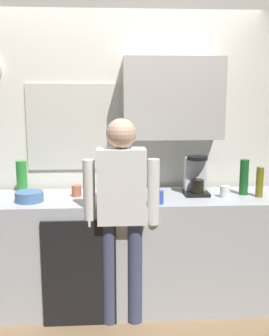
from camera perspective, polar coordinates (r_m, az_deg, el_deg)
ground_plane at (r=3.34m, az=-1.79°, el=-21.35°), size 8.00×8.00×0.00m
kitchen_counter at (r=3.40m, az=-1.99°, el=-11.92°), size 2.80×0.64×0.94m
dishwasher_panel at (r=3.12m, az=-8.02°, el=-15.04°), size 0.56×0.02×0.84m
back_wall_assembly at (r=3.57m, az=-1.42°, el=4.03°), size 4.40×0.42×2.60m
coffee_maker at (r=3.35m, az=8.94°, el=-1.33°), size 0.20×0.20×0.33m
bottle_green_wine at (r=3.42m, az=15.63°, el=-1.29°), size 0.07×0.07×0.30m
bottle_olive_oil at (r=3.38m, az=17.73°, el=-1.96°), size 0.06×0.06×0.25m
bottle_clear_soda at (r=3.49m, az=-16.07°, el=-1.26°), size 0.09×0.09×0.28m
cup_terracotta_mug at (r=3.29m, az=-8.43°, el=-3.30°), size 0.08×0.08×0.09m
cup_white_mug at (r=3.31m, az=13.01°, el=-3.38°), size 0.08×0.08×0.09m
cup_blue_mug at (r=3.04m, az=3.46°, el=-4.29°), size 0.08×0.08×0.10m
mixing_bowl at (r=3.20m, az=-15.04°, el=-4.04°), size 0.22×0.22×0.08m
dish_soap at (r=3.09m, az=0.93°, el=-3.46°), size 0.06×0.06×0.18m
person_at_sink at (r=2.96m, az=-1.90°, el=-5.48°), size 0.57×0.22×1.60m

